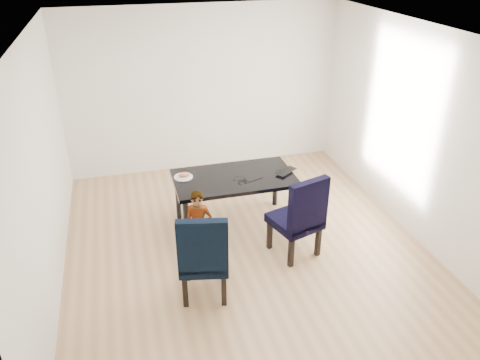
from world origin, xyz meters
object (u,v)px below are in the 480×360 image
object	(u,v)px
chair_left	(204,252)
laptop	(283,171)
chair_right	(295,214)
plate	(183,177)
child	(199,227)
dining_table	(234,201)

from	to	relation	value
chair_left	laptop	xyz separation A→B (m)	(1.35, 1.24, 0.22)
chair_right	laptop	world-z (taller)	chair_right
plate	laptop	bearing A→B (deg)	-7.65
chair_right	plate	xyz separation A→B (m)	(-1.22, 0.96, 0.20)
child	plate	distance (m)	0.85
child	laptop	world-z (taller)	child
laptop	dining_table	bearing A→B (deg)	-37.25
chair_left	plate	world-z (taller)	chair_left
chair_right	child	world-z (taller)	chair_right
chair_left	plate	xyz separation A→B (m)	(0.01, 1.42, 0.21)
chair_left	laptop	size ratio (longest dim) A/B	3.21
child	chair_right	bearing A→B (deg)	11.80
plate	laptop	size ratio (longest dim) A/B	0.73
child	laptop	size ratio (longest dim) A/B	2.77
chair_left	plate	distance (m)	1.43
dining_table	chair_left	bearing A→B (deg)	-117.77
chair_left	chair_right	distance (m)	1.31
chair_right	child	xyz separation A→B (m)	(-1.18, 0.16, -0.09)
child	chair_left	bearing A→B (deg)	-75.56
chair_right	laptop	size ratio (longest dim) A/B	3.28
dining_table	plate	size ratio (longest dim) A/B	6.43
child	plate	size ratio (longest dim) A/B	3.78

